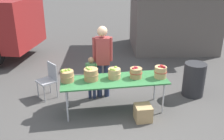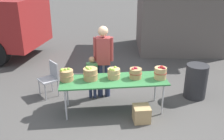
{
  "view_description": "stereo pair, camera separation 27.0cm",
  "coord_description": "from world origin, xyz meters",
  "px_view_note": "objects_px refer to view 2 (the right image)",
  "views": [
    {
      "loc": [
        -0.86,
        -4.99,
        3.08
      ],
      "look_at": [
        0.0,
        0.3,
        0.85
      ],
      "focal_mm": 41.41,
      "sensor_mm": 36.0,
      "label": 1
    },
    {
      "loc": [
        -0.59,
        -5.03,
        3.08
      ],
      "look_at": [
        0.0,
        0.3,
        0.85
      ],
      "focal_mm": 41.41,
      "sensor_mm": 36.0,
      "label": 2
    }
  ],
  "objects_px": {
    "apple_basket_red_1": "(160,73)",
    "vendor_adult": "(103,57)",
    "apple_basket_green_2": "(114,73)",
    "child_customer": "(92,74)",
    "apple_basket_green_1": "(90,74)",
    "folding_chair": "(50,76)",
    "apple_basket_red_0": "(136,73)",
    "trash_barrel": "(196,81)",
    "market_table": "(114,81)",
    "apple_basket_green_0": "(66,75)",
    "produce_crate": "(141,114)"
  },
  "relations": [
    {
      "from": "apple_basket_red_1",
      "to": "folding_chair",
      "type": "bearing_deg",
      "value": 159.27
    },
    {
      "from": "folding_chair",
      "to": "apple_basket_green_0",
      "type": "bearing_deg",
      "value": -2.94
    },
    {
      "from": "market_table",
      "to": "child_customer",
      "type": "xyz_separation_m",
      "value": [
        -0.44,
        0.62,
        -0.08
      ]
    },
    {
      "from": "apple_basket_green_1",
      "to": "child_customer",
      "type": "xyz_separation_m",
      "value": [
        0.05,
        0.57,
        -0.26
      ]
    },
    {
      "from": "market_table",
      "to": "apple_basket_red_1",
      "type": "height_order",
      "value": "apple_basket_red_1"
    },
    {
      "from": "apple_basket_green_1",
      "to": "apple_basket_green_0",
      "type": "bearing_deg",
      "value": 177.87
    },
    {
      "from": "apple_basket_red_0",
      "to": "trash_barrel",
      "type": "bearing_deg",
      "value": 13.3
    },
    {
      "from": "trash_barrel",
      "to": "folding_chair",
      "type": "bearing_deg",
      "value": 172.26
    },
    {
      "from": "apple_basket_red_0",
      "to": "vendor_adult",
      "type": "xyz_separation_m",
      "value": [
        -0.64,
        0.66,
        0.17
      ]
    },
    {
      "from": "market_table",
      "to": "apple_basket_red_0",
      "type": "bearing_deg",
      "value": 3.0
    },
    {
      "from": "apple_basket_green_1",
      "to": "apple_basket_green_2",
      "type": "relative_size",
      "value": 1.11
    },
    {
      "from": "apple_basket_red_0",
      "to": "trash_barrel",
      "type": "distance_m",
      "value": 1.69
    },
    {
      "from": "folding_chair",
      "to": "trash_barrel",
      "type": "xyz_separation_m",
      "value": [
        3.52,
        -0.48,
        -0.09
      ]
    },
    {
      "from": "folding_chair",
      "to": "trash_barrel",
      "type": "height_order",
      "value": "folding_chair"
    },
    {
      "from": "apple_basket_green_0",
      "to": "apple_basket_green_2",
      "type": "height_order",
      "value": "apple_basket_green_0"
    },
    {
      "from": "apple_basket_red_0",
      "to": "vendor_adult",
      "type": "relative_size",
      "value": 0.16
    },
    {
      "from": "apple_basket_green_2",
      "to": "folding_chair",
      "type": "distance_m",
      "value": 1.72
    },
    {
      "from": "apple_basket_green_2",
      "to": "apple_basket_red_1",
      "type": "height_order",
      "value": "apple_basket_red_1"
    },
    {
      "from": "apple_basket_green_1",
      "to": "apple_basket_red_0",
      "type": "distance_m",
      "value": 0.98
    },
    {
      "from": "apple_basket_green_2",
      "to": "child_customer",
      "type": "xyz_separation_m",
      "value": [
        -0.45,
        0.55,
        -0.24
      ]
    },
    {
      "from": "apple_basket_green_0",
      "to": "apple_basket_green_2",
      "type": "distance_m",
      "value": 1.01
    },
    {
      "from": "market_table",
      "to": "produce_crate",
      "type": "relative_size",
      "value": 6.74
    },
    {
      "from": "apple_basket_green_2",
      "to": "folding_chair",
      "type": "xyz_separation_m",
      "value": [
        -1.47,
        0.81,
        -0.36
      ]
    },
    {
      "from": "child_customer",
      "to": "trash_barrel",
      "type": "relative_size",
      "value": 1.28
    },
    {
      "from": "apple_basket_red_0",
      "to": "child_customer",
      "type": "bearing_deg",
      "value": 147.03
    },
    {
      "from": "market_table",
      "to": "apple_basket_green_0",
      "type": "xyz_separation_m",
      "value": [
        -1.0,
        0.08,
        0.17
      ]
    },
    {
      "from": "apple_basket_red_0",
      "to": "apple_basket_red_1",
      "type": "height_order",
      "value": "apple_basket_red_1"
    },
    {
      "from": "apple_basket_green_0",
      "to": "apple_basket_green_2",
      "type": "xyz_separation_m",
      "value": [
        1.01,
        -0.01,
        -0.0
      ]
    },
    {
      "from": "apple_basket_red_0",
      "to": "apple_basket_green_1",
      "type": "bearing_deg",
      "value": 178.02
    },
    {
      "from": "apple_basket_red_1",
      "to": "vendor_adult",
      "type": "bearing_deg",
      "value": 147.59
    },
    {
      "from": "apple_basket_green_0",
      "to": "apple_basket_red_1",
      "type": "bearing_deg",
      "value": -3.85
    },
    {
      "from": "apple_basket_red_1",
      "to": "market_table",
      "type": "bearing_deg",
      "value": 176.75
    },
    {
      "from": "apple_basket_green_0",
      "to": "apple_basket_green_2",
      "type": "relative_size",
      "value": 1.05
    },
    {
      "from": "apple_basket_green_0",
      "to": "vendor_adult",
      "type": "relative_size",
      "value": 0.17
    },
    {
      "from": "apple_basket_red_0",
      "to": "apple_basket_red_1",
      "type": "bearing_deg",
      "value": -8.88
    },
    {
      "from": "apple_basket_red_1",
      "to": "trash_barrel",
      "type": "xyz_separation_m",
      "value": [
        1.05,
        0.46,
        -0.47
      ]
    },
    {
      "from": "apple_basket_green_2",
      "to": "trash_barrel",
      "type": "relative_size",
      "value": 0.34
    },
    {
      "from": "apple_basket_red_1",
      "to": "trash_barrel",
      "type": "height_order",
      "value": "apple_basket_red_1"
    },
    {
      "from": "vendor_adult",
      "to": "apple_basket_green_1",
      "type": "bearing_deg",
      "value": 66.8
    },
    {
      "from": "apple_basket_green_2",
      "to": "folding_chair",
      "type": "relative_size",
      "value": 0.34
    },
    {
      "from": "apple_basket_green_0",
      "to": "folding_chair",
      "type": "relative_size",
      "value": 0.35
    },
    {
      "from": "produce_crate",
      "to": "vendor_adult",
      "type": "bearing_deg",
      "value": 120.09
    },
    {
      "from": "apple_basket_red_1",
      "to": "apple_basket_green_0",
      "type": "bearing_deg",
      "value": 176.15
    },
    {
      "from": "apple_basket_red_0",
      "to": "produce_crate",
      "type": "relative_size",
      "value": 0.82
    },
    {
      "from": "apple_basket_green_2",
      "to": "apple_basket_green_0",
      "type": "bearing_deg",
      "value": 179.62
    },
    {
      "from": "apple_basket_red_1",
      "to": "child_customer",
      "type": "height_order",
      "value": "child_customer"
    },
    {
      "from": "vendor_adult",
      "to": "produce_crate",
      "type": "distance_m",
      "value": 1.63
    },
    {
      "from": "market_table",
      "to": "trash_barrel",
      "type": "distance_m",
      "value": 2.12
    },
    {
      "from": "market_table",
      "to": "apple_basket_green_1",
      "type": "xyz_separation_m",
      "value": [
        -0.49,
        0.06,
        0.18
      ]
    },
    {
      "from": "market_table",
      "to": "apple_basket_red_1",
      "type": "xyz_separation_m",
      "value": [
        1.01,
        -0.06,
        0.18
      ]
    }
  ]
}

